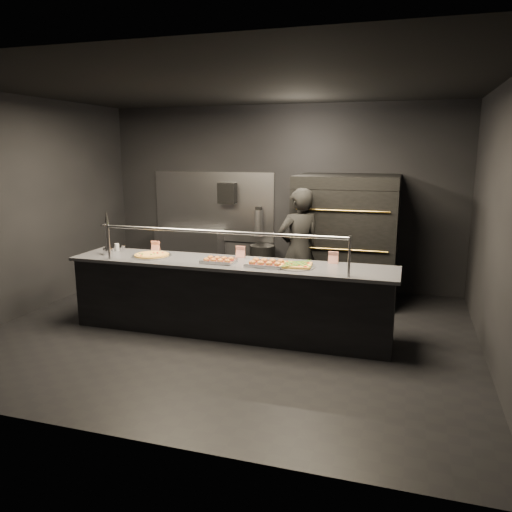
% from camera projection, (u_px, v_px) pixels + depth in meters
% --- Properties ---
extents(room, '(6.04, 6.00, 3.00)m').
position_uv_depth(room, '(228.00, 215.00, 6.09)').
color(room, black).
rests_on(room, ground).
extents(service_counter, '(4.10, 0.78, 1.37)m').
position_uv_depth(service_counter, '(230.00, 297.00, 6.26)').
color(service_counter, black).
rests_on(service_counter, ground).
extents(pizza_oven, '(1.50, 1.23, 1.91)m').
position_uv_depth(pizza_oven, '(346.00, 238.00, 7.58)').
color(pizza_oven, black).
rests_on(pizza_oven, ground).
extents(prep_shelf, '(1.20, 0.35, 0.90)m').
position_uv_depth(prep_shelf, '(190.00, 254.00, 8.89)').
color(prep_shelf, '#99999E').
rests_on(prep_shelf, ground).
extents(towel_dispenser, '(0.30, 0.20, 0.35)m').
position_uv_depth(towel_dispenser, '(227.00, 193.00, 8.52)').
color(towel_dispenser, black).
rests_on(towel_dispenser, room).
extents(fire_extinguisher, '(0.14, 0.14, 0.51)m').
position_uv_depth(fire_extinguisher, '(258.00, 223.00, 8.48)').
color(fire_extinguisher, '#B2B2B7').
rests_on(fire_extinguisher, room).
extents(beer_tap, '(0.15, 0.21, 0.58)m').
position_uv_depth(beer_tap, '(108.00, 242.00, 6.57)').
color(beer_tap, silver).
rests_on(beer_tap, service_counter).
extents(round_pizza, '(0.51, 0.51, 0.03)m').
position_uv_depth(round_pizza, '(152.00, 255.00, 6.48)').
color(round_pizza, silver).
rests_on(round_pizza, service_counter).
extents(slider_tray_a, '(0.40, 0.30, 0.06)m').
position_uv_depth(slider_tray_a, '(219.00, 260.00, 6.13)').
color(slider_tray_a, silver).
rests_on(slider_tray_a, service_counter).
extents(slider_tray_b, '(0.50, 0.39, 0.07)m').
position_uv_depth(slider_tray_b, '(267.00, 263.00, 5.95)').
color(slider_tray_b, silver).
rests_on(slider_tray_b, service_counter).
extents(square_pizza, '(0.46, 0.46, 0.05)m').
position_uv_depth(square_pizza, '(296.00, 265.00, 5.88)').
color(square_pizza, silver).
rests_on(square_pizza, service_counter).
extents(condiment_jar, '(0.16, 0.06, 0.10)m').
position_uv_depth(condiment_jar, '(119.00, 248.00, 6.80)').
color(condiment_jar, silver).
rests_on(condiment_jar, service_counter).
extents(tent_cards, '(2.53, 0.04, 0.15)m').
position_uv_depth(tent_cards, '(240.00, 252.00, 6.40)').
color(tent_cards, white).
rests_on(tent_cards, service_counter).
extents(trash_bin, '(0.42, 0.42, 0.71)m').
position_uv_depth(trash_bin, '(262.00, 266.00, 8.42)').
color(trash_bin, black).
rests_on(trash_bin, ground).
extents(worker, '(0.77, 0.73, 1.76)m').
position_uv_depth(worker, '(299.00, 250.00, 7.07)').
color(worker, black).
rests_on(worker, ground).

